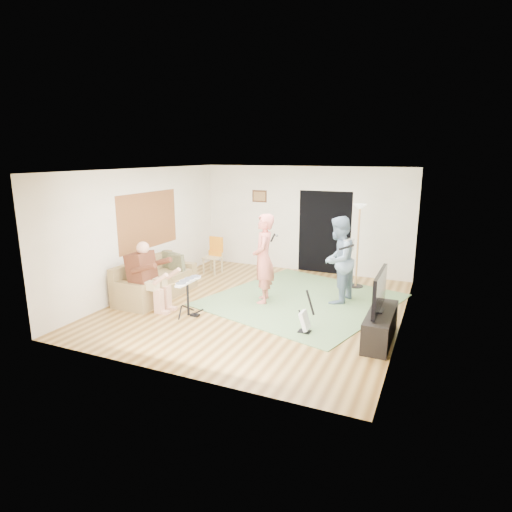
{
  "coord_description": "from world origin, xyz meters",
  "views": [
    {
      "loc": [
        3.28,
        -7.48,
        2.99
      ],
      "look_at": [
        -0.16,
        0.3,
        0.96
      ],
      "focal_mm": 30.0,
      "sensor_mm": 36.0,
      "label": 1
    }
  ],
  "objects_px": {
    "dining_chair": "(213,261)",
    "tv_cabinet": "(380,326)",
    "torchiere_lamp": "(359,231)",
    "sofa": "(153,284)",
    "singer": "(264,259)",
    "television": "(380,291)",
    "drum_kit": "(188,299)",
    "guitar_spare": "(305,321)",
    "guitarist": "(338,260)"
  },
  "relations": [
    {
      "from": "guitarist",
      "to": "television",
      "type": "height_order",
      "value": "guitarist"
    },
    {
      "from": "torchiere_lamp",
      "to": "television",
      "type": "relative_size",
      "value": 1.68
    },
    {
      "from": "tv_cabinet",
      "to": "guitarist",
      "type": "bearing_deg",
      "value": 124.86
    },
    {
      "from": "drum_kit",
      "to": "dining_chair",
      "type": "xyz_separation_m",
      "value": [
        -1.02,
        2.79,
        0.01
      ]
    },
    {
      "from": "sofa",
      "to": "singer",
      "type": "relative_size",
      "value": 1.08
    },
    {
      "from": "guitar_spare",
      "to": "drum_kit",
      "type": "bearing_deg",
      "value": -177.43
    },
    {
      "from": "dining_chair",
      "to": "sofa",
      "type": "bearing_deg",
      "value": -91.84
    },
    {
      "from": "singer",
      "to": "dining_chair",
      "type": "relative_size",
      "value": 1.99
    },
    {
      "from": "singer",
      "to": "torchiere_lamp",
      "type": "bearing_deg",
      "value": 120.17
    },
    {
      "from": "guitar_spare",
      "to": "torchiere_lamp",
      "type": "relative_size",
      "value": 0.4
    },
    {
      "from": "sofa",
      "to": "dining_chair",
      "type": "bearing_deg",
      "value": 82.93
    },
    {
      "from": "torchiere_lamp",
      "to": "television",
      "type": "bearing_deg",
      "value": -72.3
    },
    {
      "from": "singer",
      "to": "guitarist",
      "type": "distance_m",
      "value": 1.51
    },
    {
      "from": "sofa",
      "to": "singer",
      "type": "xyz_separation_m",
      "value": [
        2.3,
        0.62,
        0.65
      ]
    },
    {
      "from": "dining_chair",
      "to": "tv_cabinet",
      "type": "distance_m",
      "value": 5.16
    },
    {
      "from": "singer",
      "to": "dining_chair",
      "type": "distance_m",
      "value": 2.61
    },
    {
      "from": "dining_chair",
      "to": "torchiere_lamp",
      "type": "bearing_deg",
      "value": 9.61
    },
    {
      "from": "sofa",
      "to": "drum_kit",
      "type": "height_order",
      "value": "sofa"
    },
    {
      "from": "guitarist",
      "to": "guitar_spare",
      "type": "xyz_separation_m",
      "value": [
        -0.11,
        -1.78,
        -0.67
      ]
    },
    {
      "from": "guitar_spare",
      "to": "television",
      "type": "distance_m",
      "value": 1.34
    },
    {
      "from": "drum_kit",
      "to": "guitarist",
      "type": "height_order",
      "value": "guitarist"
    },
    {
      "from": "sofa",
      "to": "guitar_spare",
      "type": "relative_size",
      "value": 2.56
    },
    {
      "from": "singer",
      "to": "guitar_spare",
      "type": "relative_size",
      "value": 2.38
    },
    {
      "from": "guitar_spare",
      "to": "dining_chair",
      "type": "bearing_deg",
      "value": 140.86
    },
    {
      "from": "television",
      "to": "tv_cabinet",
      "type": "bearing_deg",
      "value": 0.0
    },
    {
      "from": "tv_cabinet",
      "to": "television",
      "type": "relative_size",
      "value": 1.23
    },
    {
      "from": "sofa",
      "to": "torchiere_lamp",
      "type": "relative_size",
      "value": 1.03
    },
    {
      "from": "sofa",
      "to": "dining_chair",
      "type": "xyz_separation_m",
      "value": [
        0.27,
        2.14,
        0.06
      ]
    },
    {
      "from": "torchiere_lamp",
      "to": "guitarist",
      "type": "bearing_deg",
      "value": -98.2
    },
    {
      "from": "singer",
      "to": "tv_cabinet",
      "type": "xyz_separation_m",
      "value": [
        2.49,
        -0.97,
        -0.67
      ]
    },
    {
      "from": "singer",
      "to": "tv_cabinet",
      "type": "height_order",
      "value": "singer"
    },
    {
      "from": "tv_cabinet",
      "to": "singer",
      "type": "bearing_deg",
      "value": 158.69
    },
    {
      "from": "sofa",
      "to": "guitar_spare",
      "type": "height_order",
      "value": "sofa"
    },
    {
      "from": "guitarist",
      "to": "torchiere_lamp",
      "type": "distance_m",
      "value": 1.27
    },
    {
      "from": "torchiere_lamp",
      "to": "drum_kit",
      "type": "bearing_deg",
      "value": -129.91
    },
    {
      "from": "dining_chair",
      "to": "tv_cabinet",
      "type": "relative_size",
      "value": 0.66
    },
    {
      "from": "sofa",
      "to": "dining_chair",
      "type": "relative_size",
      "value": 2.14
    },
    {
      "from": "drum_kit",
      "to": "tv_cabinet",
      "type": "xyz_separation_m",
      "value": [
        3.5,
        0.3,
        -0.07
      ]
    },
    {
      "from": "guitarist",
      "to": "television",
      "type": "relative_size",
      "value": 1.57
    },
    {
      "from": "television",
      "to": "sofa",
      "type": "bearing_deg",
      "value": 175.83
    },
    {
      "from": "singer",
      "to": "tv_cabinet",
      "type": "distance_m",
      "value": 2.75
    },
    {
      "from": "guitar_spare",
      "to": "television",
      "type": "relative_size",
      "value": 0.68
    },
    {
      "from": "sofa",
      "to": "drum_kit",
      "type": "relative_size",
      "value": 2.73
    },
    {
      "from": "singer",
      "to": "television",
      "type": "relative_size",
      "value": 1.61
    },
    {
      "from": "torchiere_lamp",
      "to": "dining_chair",
      "type": "distance_m",
      "value": 3.73
    },
    {
      "from": "torchiere_lamp",
      "to": "sofa",
      "type": "bearing_deg",
      "value": -147.9
    },
    {
      "from": "television",
      "to": "singer",
      "type": "bearing_deg",
      "value": 158.3
    },
    {
      "from": "guitar_spare",
      "to": "television",
      "type": "bearing_deg",
      "value": 9.81
    },
    {
      "from": "drum_kit",
      "to": "dining_chair",
      "type": "relative_size",
      "value": 0.78
    },
    {
      "from": "singer",
      "to": "torchiere_lamp",
      "type": "distance_m",
      "value": 2.41
    }
  ]
}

